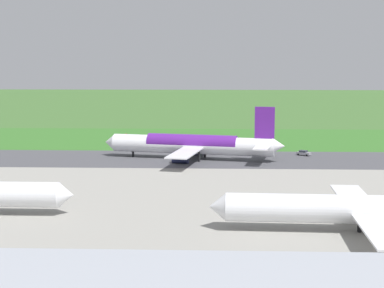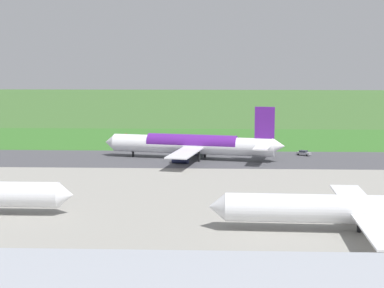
{
  "view_description": "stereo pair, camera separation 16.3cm",
  "coord_description": "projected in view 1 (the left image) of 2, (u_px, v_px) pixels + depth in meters",
  "views": [
    {
      "loc": [
        -16.64,
        170.62,
        28.98
      ],
      "look_at": [
        -10.12,
        0.0,
        4.5
      ],
      "focal_mm": 55.31,
      "sensor_mm": 36.0,
      "label": 1
    },
    {
      "loc": [
        -16.8,
        170.61,
        28.98
      ],
      "look_at": [
        -10.12,
        0.0,
        4.5
      ],
      "focal_mm": 55.31,
      "sensor_mm": 36.0,
      "label": 2
    }
  ],
  "objects": [
    {
      "name": "traffic_cone_orange",
      "position": [
        108.0,
        142.0,
        206.52
      ],
      "size": [
        0.4,
        0.4,
        0.55
      ],
      "primitive_type": "cone",
      "color": "orange",
      "rests_on": "ground"
    },
    {
      "name": "service_car_followme",
      "position": [
        304.0,
        153.0,
        179.33
      ],
      "size": [
        4.48,
        3.87,
        1.62
      ],
      "color": "gray",
      "rests_on": "ground"
    },
    {
      "name": "grass_verge_foreground",
      "position": [
        167.0,
        142.0,
        209.12
      ],
      "size": [
        600.0,
        80.0,
        0.04
      ],
      "primitive_type": "cube",
      "color": "#346B27",
      "rests_on": "ground"
    },
    {
      "name": "apron_concrete",
      "position": [
        124.0,
        217.0,
        109.18
      ],
      "size": [
        440.0,
        110.0,
        0.05
      ],
      "primitive_type": "cube",
      "color": "gray",
      "rests_on": "ground"
    },
    {
      "name": "ground_plane",
      "position": [
        158.0,
        159.0,
        173.51
      ],
      "size": [
        800.0,
        800.0,
        0.0
      ],
      "primitive_type": "plane",
      "color": "#3D662D"
    },
    {
      "name": "airliner_main",
      "position": [
        193.0,
        145.0,
        172.42
      ],
      "size": [
        53.79,
        44.31,
        15.88
      ],
      "color": "white",
      "rests_on": "ground"
    },
    {
      "name": "runway_asphalt",
      "position": [
        158.0,
        159.0,
        173.5
      ],
      "size": [
        600.0,
        30.34,
        0.06
      ],
      "primitive_type": "cube",
      "color": "#47474C",
      "rests_on": "ground"
    },
    {
      "name": "airliner_parked_near",
      "position": [
        362.0,
        209.0,
        99.35
      ],
      "size": [
        51.07,
        41.73,
        14.92
      ],
      "color": "white",
      "rests_on": "ground"
    },
    {
      "name": "no_stopping_sign",
      "position": [
        126.0,
        137.0,
        211.86
      ],
      "size": [
        0.6,
        0.1,
        2.62
      ],
      "color": "slate",
      "rests_on": "ground"
    }
  ]
}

